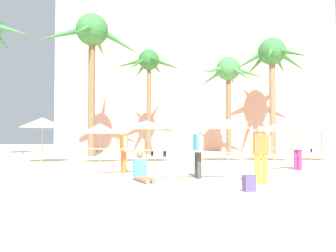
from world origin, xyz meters
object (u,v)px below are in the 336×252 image
palm_tree_far_left (149,67)px  cafe_umbrella_1 (147,125)px  palm_tree_far_right (92,39)px  person_near_left (296,148)px  cafe_umbrella_0 (228,124)px  person_near_right (198,150)px  person_far_left (123,149)px  person_mid_left (142,171)px  palm_tree_right (228,74)px  cafe_umbrella_3 (322,127)px  person_mid_center (261,152)px  palm_tree_left (272,59)px  backpack (249,184)px  cafe_umbrella_5 (100,129)px  beach_towel (282,192)px  cafe_umbrella_2 (42,123)px  cafe_umbrella_4 (275,128)px

palm_tree_far_left → cafe_umbrella_1: (-0.02, -7.74, -4.95)m
palm_tree_far_right → person_near_left: palm_tree_far_right is taller
cafe_umbrella_0 → person_near_right: cafe_umbrella_0 is taller
person_far_left → person_mid_left: person_far_left is taller
palm_tree_right → cafe_umbrella_3: 8.85m
person_far_left → person_mid_center: (4.28, -2.94, 0.01)m
palm_tree_left → person_mid_center: 19.59m
palm_tree_far_left → palm_tree_left: palm_tree_left is taller
backpack → cafe_umbrella_5: bearing=12.0°
backpack → palm_tree_far_left: bearing=-7.5°
person_mid_center → palm_tree_far_left: bearing=-160.4°
cafe_umbrella_1 → person_far_left: size_ratio=0.95×
palm_tree_right → palm_tree_far_right: size_ratio=0.74×
cafe_umbrella_0 → beach_towel: (-1.17, -10.63, -2.14)m
person_near_right → person_mid_left: (-1.83, -0.45, -0.61)m
cafe_umbrella_2 → person_near_left: 13.04m
cafe_umbrella_2 → cafe_umbrella_5: bearing=-5.4°
cafe_umbrella_0 → cafe_umbrella_3: 5.54m
backpack → person_mid_center: (0.80, 1.45, 0.73)m
palm_tree_left → person_far_left: 19.22m
cafe_umbrella_2 → beach_towel: 13.95m
palm_tree_far_right → cafe_umbrella_1: (4.13, -5.80, -6.54)m
palm_tree_right → cafe_umbrella_1: 10.42m
person_far_left → person_mid_left: size_ratio=2.78×
person_mid_left → person_near_left: bearing=92.5°
palm_tree_far_left → person_mid_left: palm_tree_far_left is taller
cafe_umbrella_1 → person_near_left: 7.97m
beach_towel → person_mid_center: 1.80m
palm_tree_right → backpack: bearing=-101.8°
cafe_umbrella_4 → person_mid_left: cafe_umbrella_4 is taller
person_far_left → person_near_right: bearing=125.3°
beach_towel → person_near_right: 3.33m
beach_towel → palm_tree_far_right: bearing=115.6°
cafe_umbrella_1 → beach_towel: (3.52, -10.16, -2.06)m
cafe_umbrella_1 → cafe_umbrella_4: bearing=3.6°
cafe_umbrella_1 → cafe_umbrella_2: cafe_umbrella_2 is taller
cafe_umbrella_3 → person_far_left: size_ratio=0.74×
palm_tree_far_right → cafe_umbrella_1: palm_tree_far_right is taller
cafe_umbrella_2 → beach_towel: bearing=-48.0°
backpack → palm_tree_right: bearing=-27.9°
cafe_umbrella_3 → cafe_umbrella_4: (-2.81, -0.02, -0.03)m
beach_towel → person_far_left: 6.27m
palm_tree_left → person_near_left: 15.29m
palm_tree_left → person_near_left: bearing=-106.8°
cafe_umbrella_0 → cafe_umbrella_5: (-7.22, -0.69, -0.30)m
palm_tree_far_right → palm_tree_left: bearing=10.1°
cafe_umbrella_1 → person_near_left: (6.38, -4.63, -1.16)m
backpack → beach_towel: bearing=-113.0°
palm_tree_far_left → cafe_umbrella_3: 13.51m
cafe_umbrella_2 → person_near_right: cafe_umbrella_2 is taller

